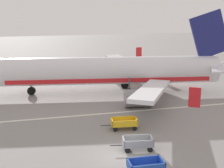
% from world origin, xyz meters
% --- Properties ---
extents(ground_plane, '(220.00, 220.00, 0.00)m').
position_xyz_m(ground_plane, '(0.00, 0.00, 0.00)').
color(ground_plane, gray).
extents(apron_stripe, '(120.00, 0.36, 0.01)m').
position_xyz_m(apron_stripe, '(0.00, 10.44, 0.01)').
color(apron_stripe, silver).
rests_on(apron_stripe, ground).
extents(airplane, '(37.61, 30.32, 11.34)m').
position_xyz_m(airplane, '(4.59, 18.72, 3.05)').
color(airplane, silver).
rests_on(airplane, ground).
extents(baggage_cart_nearest, '(3.57, 1.49, 1.07)m').
position_xyz_m(baggage_cart_nearest, '(0.89, -3.26, 0.60)').
color(baggage_cart_nearest, '#234CB2').
rests_on(baggage_cart_nearest, ground).
extents(baggage_cart_second_in_row, '(3.62, 1.78, 1.07)m').
position_xyz_m(baggage_cart_second_in_row, '(1.64, 0.76, 0.60)').
color(baggage_cart_second_in_row, gray).
rests_on(baggage_cart_second_in_row, ground).
extents(baggage_cart_third_in_row, '(3.61, 1.66, 1.07)m').
position_xyz_m(baggage_cart_third_in_row, '(1.84, 5.52, 0.60)').
color(baggage_cart_third_in_row, gold).
rests_on(baggage_cart_third_in_row, ground).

